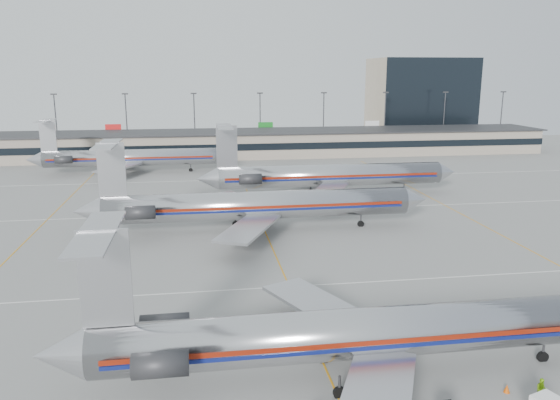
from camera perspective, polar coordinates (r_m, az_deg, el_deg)
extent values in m
plane|color=gray|center=(45.12, 3.16, -13.75)|extent=(260.00, 260.00, 0.00)
cube|color=silver|center=(54.06, 0.98, -9.02)|extent=(160.00, 0.15, 0.02)
cube|color=gray|center=(138.72, -5.12, 5.85)|extent=(160.00, 16.00, 6.00)
cube|color=black|center=(130.68, -4.89, 5.49)|extent=(160.00, 0.20, 1.60)
cube|color=#2D2D30|center=(138.37, -5.14, 7.12)|extent=(162.00, 17.00, 0.30)
cylinder|color=#38383D|center=(156.26, -22.34, 7.40)|extent=(0.30, 0.30, 15.00)
cube|color=#2D2D30|center=(155.82, -22.58, 10.17)|extent=(1.60, 0.40, 0.35)
cylinder|color=#38383D|center=(153.05, -15.73, 7.78)|extent=(0.30, 0.30, 15.00)
cube|color=#2D2D30|center=(152.60, -15.91, 10.62)|extent=(1.60, 0.40, 0.35)
cylinder|color=#38383D|center=(151.92, -8.91, 8.08)|extent=(0.30, 0.30, 15.00)
cube|color=#2D2D30|center=(151.47, -9.02, 10.94)|extent=(1.60, 0.40, 0.35)
cylinder|color=#38383D|center=(152.92, -2.09, 8.25)|extent=(0.30, 0.30, 15.00)
cube|color=#2D2D30|center=(152.47, -2.11, 11.10)|extent=(1.60, 0.40, 0.35)
cylinder|color=#38383D|center=(156.00, 4.56, 8.32)|extent=(0.30, 0.30, 15.00)
cube|color=#2D2D30|center=(155.55, 4.62, 11.11)|extent=(1.60, 0.40, 0.35)
cylinder|color=#38383D|center=(161.04, 10.88, 8.27)|extent=(0.30, 0.30, 15.00)
cube|color=#2D2D30|center=(160.61, 11.00, 10.98)|extent=(1.60, 0.40, 0.35)
cylinder|color=#38383D|center=(167.87, 16.74, 8.15)|extent=(0.30, 0.30, 15.00)
cube|color=#2D2D30|center=(167.46, 16.92, 10.73)|extent=(1.60, 0.40, 0.35)
cylinder|color=#38383D|center=(176.28, 22.10, 7.96)|extent=(0.30, 0.30, 15.00)
cube|color=#2D2D30|center=(175.89, 22.31, 10.42)|extent=(1.60, 0.40, 0.35)
cube|color=tan|center=(181.76, 14.40, 10.21)|extent=(30.00, 20.00, 25.00)
cylinder|color=#BABABE|center=(38.53, 9.58, -13.48)|extent=(37.05, 3.43, 3.43)
cone|color=#B5B5BA|center=(37.91, -21.99, -14.77)|extent=(3.33, 3.43, 3.43)
cube|color=maroon|center=(37.02, 10.43, -14.44)|extent=(35.19, 0.05, 0.32)
cube|color=navy|center=(37.19, 10.41, -14.95)|extent=(35.19, 0.05, 0.26)
cube|color=#B5B5BA|center=(44.09, 4.54, -11.11)|extent=(8.61, 12.56, 0.30)
cube|color=#B5B5BA|center=(35.35, -17.80, -7.85)|extent=(3.15, 0.23, 6.30)
cube|color=#B5B5BA|center=(34.48, -18.60, -3.24)|extent=(2.22, 9.72, 0.17)
cylinder|color=#2D2D30|center=(39.17, -11.93, -12.67)|extent=(3.33, 1.57, 1.57)
cylinder|color=#2D2D30|center=(34.50, -12.40, -16.46)|extent=(3.33, 1.57, 1.57)
cylinder|color=#2D2D30|center=(45.12, 25.80, -14.05)|extent=(0.19, 0.19, 1.53)
cylinder|color=#2D2D30|center=(37.16, 6.24, -18.82)|extent=(0.19, 0.19, 1.53)
cylinder|color=#2D2D30|center=(40.87, 4.59, -15.60)|extent=(0.19, 0.19, 1.53)
cylinder|color=black|center=(45.31, 25.75, -14.55)|extent=(0.83, 0.28, 0.83)
cylinder|color=#BABABE|center=(71.62, -2.20, -0.55)|extent=(39.79, 3.68, 3.68)
cone|color=#BABABE|center=(76.96, 13.90, 0.03)|extent=(3.18, 3.68, 3.68)
cone|color=#B5B5BA|center=(72.56, -19.48, -1.13)|extent=(3.58, 3.68, 3.68)
cube|color=maroon|center=(69.80, -2.03, -0.79)|extent=(37.80, 0.05, 0.35)
cube|color=navy|center=(69.90, -2.03, -1.10)|extent=(37.80, 0.05, 0.28)
cube|color=#B5B5BA|center=(78.42, -4.22, -0.12)|extent=(9.25, 13.49, 0.32)
cube|color=#B5B5BA|center=(64.98, -3.24, -2.90)|extent=(9.25, 13.49, 0.32)
cube|color=#B5B5BA|center=(70.96, -17.19, 3.05)|extent=(3.38, 0.25, 6.76)
cube|color=#B5B5BA|center=(70.55, -17.61, 5.58)|extent=(2.39, 10.45, 0.18)
cylinder|color=#2D2D30|center=(74.24, -13.98, -0.21)|extent=(3.58, 1.69, 1.69)
cylinder|color=#2D2D30|center=(68.76, -14.39, -1.28)|extent=(3.58, 1.69, 1.69)
cylinder|color=#2D2D30|center=(75.07, 8.45, -2.14)|extent=(0.20, 0.20, 1.64)
cylinder|color=#2D2D30|center=(69.75, -4.40, -3.22)|extent=(0.20, 0.20, 1.64)
cylinder|color=#2D2D30|center=(74.33, -4.68, -2.20)|extent=(0.20, 0.20, 1.64)
cylinder|color=black|center=(75.20, 8.43, -2.49)|extent=(0.90, 0.30, 0.90)
cylinder|color=#BABABE|center=(92.91, 5.38, 2.58)|extent=(38.13, 3.71, 3.71)
cone|color=#BABABE|center=(99.90, 16.98, 2.81)|extent=(3.21, 3.71, 3.71)
cone|color=#B5B5BA|center=(90.22, -7.61, 2.21)|extent=(3.61, 3.71, 3.71)
cube|color=maroon|center=(91.11, 5.66, 2.46)|extent=(36.22, 0.05, 0.35)
cube|color=navy|center=(91.18, 5.66, 2.22)|extent=(36.22, 0.05, 0.28)
cube|color=#B5B5BA|center=(99.38, 3.27, 2.72)|extent=(9.33, 13.60, 0.32)
cube|color=#B5B5BA|center=(85.94, 5.19, 1.05)|extent=(9.33, 13.60, 0.32)
cube|color=#B5B5BA|center=(89.50, -5.58, 5.59)|extent=(3.41, 0.25, 6.82)
cube|color=#B5B5BA|center=(89.12, -5.82, 7.63)|extent=(2.41, 10.54, 0.18)
cylinder|color=#2D2D30|center=(93.32, -3.46, 2.85)|extent=(3.61, 1.71, 1.71)
cylinder|color=#2D2D30|center=(87.73, -3.11, 2.20)|extent=(3.61, 1.71, 1.71)
cylinder|color=#2D2D30|center=(97.37, 12.82, 1.19)|extent=(0.20, 0.20, 1.66)
cylinder|color=#2D2D30|center=(90.47, 3.86, 0.59)|extent=(0.20, 0.20, 1.66)
cylinder|color=#2D2D30|center=(95.07, 3.23, 1.21)|extent=(0.20, 0.20, 1.66)
cylinder|color=black|center=(97.47, 12.80, 0.91)|extent=(0.90, 0.30, 0.90)
cylinder|color=#BABABE|center=(118.06, -15.23, 4.29)|extent=(35.23, 3.43, 3.43)
cone|color=#BABABE|center=(117.40, -5.91, 4.64)|extent=(2.97, 3.43, 3.43)
cone|color=#B5B5BA|center=(121.81, -24.29, 3.85)|extent=(3.34, 3.43, 3.43)
cube|color=maroon|center=(116.35, -15.32, 4.23)|extent=(33.47, 0.05, 0.32)
cube|color=navy|center=(116.40, -15.31, 4.05)|extent=(33.47, 0.05, 0.26)
cube|color=#B5B5BA|center=(124.79, -15.73, 4.28)|extent=(8.62, 12.57, 0.30)
cube|color=#B5B5BA|center=(112.08, -16.50, 3.28)|extent=(8.62, 12.57, 0.30)
cube|color=#B5B5BA|center=(120.42, -23.10, 6.21)|extent=(3.15, 0.23, 6.30)
cube|color=#B5B5BA|center=(120.23, -23.35, 7.60)|extent=(2.23, 9.73, 0.17)
cylinder|color=#2D2D30|center=(122.77, -21.14, 4.33)|extent=(3.34, 1.58, 1.58)
cylinder|color=#2D2D30|center=(117.67, -21.68, 3.94)|extent=(3.34, 1.58, 1.58)
cylinder|color=#2D2D30|center=(117.67, -9.31, 3.33)|extent=(0.19, 0.19, 1.53)
cylinder|color=#2D2D30|center=(116.63, -16.63, 2.86)|extent=(0.19, 0.19, 1.53)
cylinder|color=#2D2D30|center=(120.97, -16.35, 3.23)|extent=(0.19, 0.19, 1.53)
cylinder|color=black|center=(117.74, -9.30, 3.12)|extent=(0.83, 0.28, 0.83)
cube|color=gray|center=(38.93, 10.32, -17.85)|extent=(4.02, 2.07, 0.53)
cube|color=#2D2D30|center=(38.51, 11.33, -16.16)|extent=(4.00, 1.66, 1.37)
cylinder|color=black|center=(39.93, 11.99, -17.43)|extent=(0.53, 0.17, 0.53)
cylinder|color=black|center=(39.00, 12.62, -18.26)|extent=(0.53, 0.17, 0.53)
cylinder|color=black|center=(39.13, 8.00, -17.94)|extent=(0.53, 0.17, 0.53)
cylinder|color=black|center=(38.18, 8.53, -18.82)|extent=(0.53, 0.17, 0.53)
imported|color=#C9E915|center=(36.92, 10.97, -19.09)|extent=(0.64, 0.73, 1.67)
imported|color=#8DD113|center=(40.29, 25.66, -17.44)|extent=(0.91, 0.83, 1.50)
cone|color=#D74E07|center=(40.51, 22.62, -17.72)|extent=(0.44, 0.44, 0.56)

